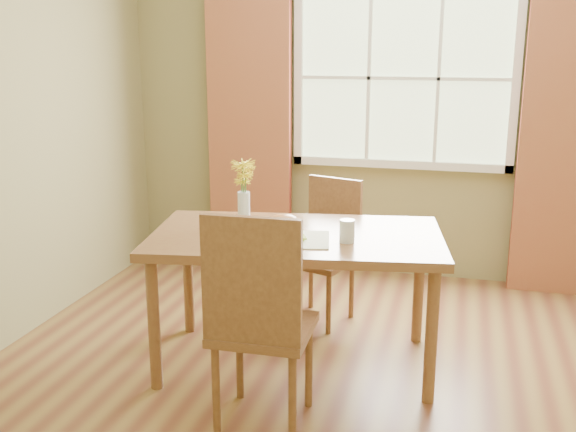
# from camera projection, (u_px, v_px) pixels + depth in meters

# --- Properties ---
(room) EXTENTS (4.24, 3.84, 2.74)m
(room) POSITION_uv_depth(u_px,v_px,m) (365.00, 131.00, 3.17)
(room) COLOR brown
(room) RESTS_ON ground
(window) EXTENTS (1.62, 0.06, 1.32)m
(window) POSITION_uv_depth(u_px,v_px,m) (403.00, 78.00, 4.88)
(window) COLOR beige
(window) RESTS_ON room
(curtain_left) EXTENTS (0.65, 0.08, 2.20)m
(curtain_left) POSITION_uv_depth(u_px,v_px,m) (250.00, 130.00, 5.18)
(curtain_left) COLOR maroon
(curtain_left) RESTS_ON room
(curtain_right) EXTENTS (0.65, 0.08, 2.20)m
(curtain_right) POSITION_uv_depth(u_px,v_px,m) (569.00, 141.00, 4.62)
(curtain_right) COLOR maroon
(curtain_right) RESTS_ON room
(dining_table) EXTENTS (1.67, 1.10, 0.76)m
(dining_table) POSITION_uv_depth(u_px,v_px,m) (296.00, 247.00, 3.64)
(dining_table) COLOR brown
(dining_table) RESTS_ON room
(chair_near) EXTENTS (0.45, 0.45, 1.06)m
(chair_near) POSITION_uv_depth(u_px,v_px,m) (258.00, 315.00, 3.00)
(chair_near) COLOR brown
(chair_near) RESTS_ON room
(chair_far) EXTENTS (0.48, 0.48, 0.91)m
(chair_far) POSITION_uv_depth(u_px,v_px,m) (326.00, 243.00, 4.33)
(chair_far) COLOR brown
(chair_far) RESTS_ON room
(placemat) EXTENTS (0.50, 0.41, 0.01)m
(placemat) POSITION_uv_depth(u_px,v_px,m) (286.00, 239.00, 3.50)
(placemat) COLOR #EBF0CB
(placemat) RESTS_ON dining_table
(plate) EXTENTS (0.30, 0.30, 0.01)m
(plate) POSITION_uv_depth(u_px,v_px,m) (282.00, 236.00, 3.53)
(plate) COLOR #A3CB32
(plate) RESTS_ON placemat
(croissant_sandwich) EXTENTS (0.18, 0.16, 0.11)m
(croissant_sandwich) POSITION_uv_depth(u_px,v_px,m) (283.00, 225.00, 3.51)
(croissant_sandwich) COLOR #DE914B
(croissant_sandwich) RESTS_ON plate
(water_glass) EXTENTS (0.08, 0.08, 0.12)m
(water_glass) POSITION_uv_depth(u_px,v_px,m) (347.00, 232.00, 3.45)
(water_glass) COLOR silver
(water_glass) RESTS_ON dining_table
(flower_vase) EXTENTS (0.15, 0.15, 0.36)m
(flower_vase) POSITION_uv_depth(u_px,v_px,m) (244.00, 183.00, 3.80)
(flower_vase) COLOR silver
(flower_vase) RESTS_ON dining_table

